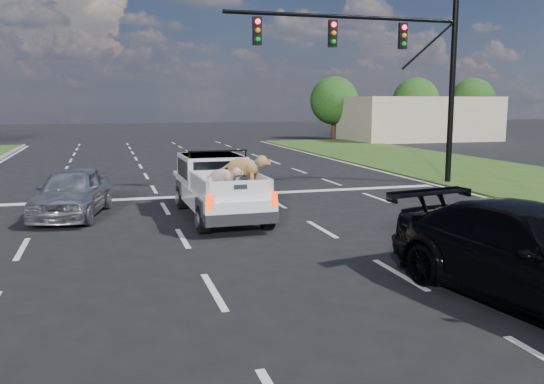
{
  "coord_description": "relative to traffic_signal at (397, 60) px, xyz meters",
  "views": [
    {
      "loc": [
        -3.42,
        -9.26,
        3.17
      ],
      "look_at": [
        -0.14,
        2.0,
        1.34
      ],
      "focal_mm": 38.0,
      "sensor_mm": 36.0,
      "label": 1
    }
  ],
  "objects": [
    {
      "name": "pickup_truck",
      "position": [
        -7.6,
        -4.18,
        -3.85
      ],
      "size": [
        2.1,
        5.0,
        1.86
      ],
      "rotation": [
        0.0,
        0.0,
        0.02
      ],
      "color": "black",
      "rests_on": "ground"
    },
    {
      "name": "tree_far_f",
      "position": [
        22.8,
        27.5,
        -1.44
      ],
      "size": [
        4.2,
        4.2,
        5.4
      ],
      "color": "#332114",
      "rests_on": "ground"
    },
    {
      "name": "tree_far_d",
      "position": [
        8.8,
        27.5,
        -1.44
      ],
      "size": [
        4.2,
        4.2,
        5.4
      ],
      "color": "#332114",
      "rests_on": "ground"
    },
    {
      "name": "building_right",
      "position": [
        14.8,
        23.5,
        -2.93
      ],
      "size": [
        12.0,
        7.0,
        3.6
      ],
      "primitive_type": "cube",
      "color": "#BFAE92",
      "rests_on": "ground"
    },
    {
      "name": "tree_far_e",
      "position": [
        16.8,
        27.5,
        -1.44
      ],
      "size": [
        4.2,
        4.2,
        5.4
      ],
      "color": "#332114",
      "rests_on": "ground"
    },
    {
      "name": "road_markings",
      "position": [
        -7.2,
        -3.94,
        -4.72
      ],
      "size": [
        17.75,
        60.0,
        0.01
      ],
      "color": "silver",
      "rests_on": "ground"
    },
    {
      "name": "black_coupe",
      "position": [
        -4.16,
        -12.54,
        -3.95
      ],
      "size": [
        3.14,
        5.68,
        1.56
      ],
      "primitive_type": "imported",
      "rotation": [
        0.0,
        0.0,
        0.19
      ],
      "color": "black",
      "rests_on": "ground"
    },
    {
      "name": "silver_sedan",
      "position": [
        -11.54,
        -2.99,
        -4.03
      ],
      "size": [
        2.43,
        4.32,
        1.39
      ],
      "primitive_type": "imported",
      "rotation": [
        0.0,
        0.0,
        -0.21
      ],
      "color": "#B4B6BC",
      "rests_on": "ground"
    },
    {
      "name": "ground",
      "position": [
        -7.2,
        -10.5,
        -4.73
      ],
      "size": [
        160.0,
        160.0,
        0.0
      ],
      "primitive_type": "plane",
      "color": "black",
      "rests_on": "ground"
    },
    {
      "name": "traffic_signal",
      "position": [
        0.0,
        0.0,
        0.0
      ],
      "size": [
        9.11,
        0.31,
        7.0
      ],
      "color": "black",
      "rests_on": "ground"
    }
  ]
}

